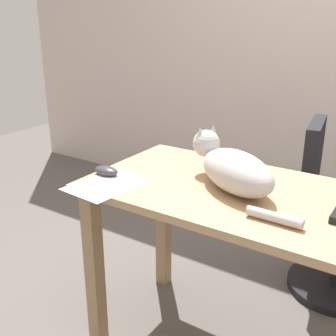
% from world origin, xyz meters
% --- Properties ---
extents(desk, '(1.59, 0.64, 0.75)m').
position_xyz_m(desk, '(0.00, 0.00, 0.64)').
color(desk, tan).
rests_on(desk, ground_plane).
extents(office_chair, '(0.48, 0.48, 0.89)m').
position_xyz_m(office_chair, '(0.01, 0.69, 0.37)').
color(office_chair, black).
rests_on(office_chair, ground_plane).
extents(cat, '(0.54, 0.35, 0.20)m').
position_xyz_m(cat, '(-0.25, -0.01, 0.83)').
color(cat, '#B2ADA8').
rests_on(cat, desk).
extents(computer_mouse, '(0.11, 0.06, 0.04)m').
position_xyz_m(computer_mouse, '(-0.73, -0.15, 0.77)').
color(computer_mouse, '#333338').
rests_on(computer_mouse, desk).
extents(paper_sheet, '(0.24, 0.31, 0.00)m').
position_xyz_m(paper_sheet, '(-0.66, -0.23, 0.75)').
color(paper_sheet, white).
rests_on(paper_sheet, desk).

